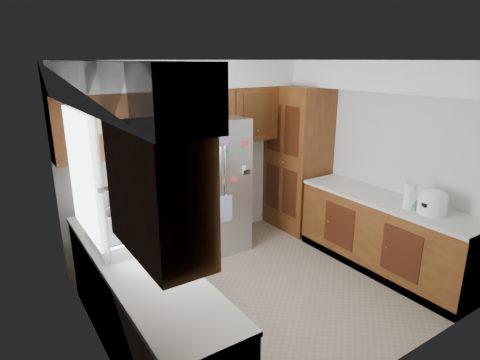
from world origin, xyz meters
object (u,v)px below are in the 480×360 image
(fridge, at_px, (208,186))
(paper_towel, at_px, (410,196))
(rice_cooker, at_px, (433,201))
(pantry, at_px, (297,159))

(fridge, relative_size, paper_towel, 6.31)
(fridge, distance_m, rice_cooker, 2.69)
(pantry, xyz_separation_m, paper_towel, (-0.08, -1.95, -0.01))
(paper_towel, bearing_deg, rice_cooker, -70.68)
(fridge, bearing_deg, rice_cooker, -56.07)
(fridge, relative_size, rice_cooker, 5.81)
(pantry, relative_size, paper_towel, 7.54)
(pantry, distance_m, rice_cooker, 2.18)
(pantry, bearing_deg, paper_towel, -92.32)
(pantry, relative_size, fridge, 1.19)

